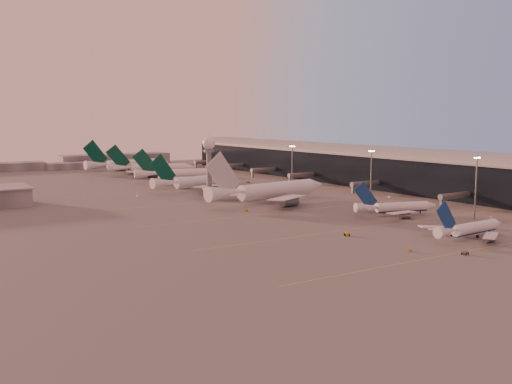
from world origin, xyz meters
TOP-DOWN VIEW (x-y plane):
  - ground at (0.00, 0.00)m, footprint 700.00×700.00m
  - taxiway_markings at (30.00, 56.00)m, footprint 180.00×185.25m
  - terminal at (107.88, 110.09)m, footprint 57.00×362.00m
  - radar_tower at (5.00, 120.00)m, footprint 6.40×6.40m
  - mast_a at (58.00, 0.00)m, footprint 3.60×0.56m
  - mast_b at (55.00, 55.00)m, footprint 3.60×0.56m
  - mast_c at (50.00, 110.00)m, footprint 3.60×0.56m
  - mast_d at (48.00, 200.00)m, footprint 3.60×0.56m
  - distant_horizon at (2.62, 325.14)m, footprint 165.00×37.50m
  - narrowbody_near at (24.75, -23.70)m, footprint 36.07×28.74m
  - narrowbody_mid at (37.85, 22.21)m, footprint 36.20×28.46m
  - widebody_white at (15.08, 79.70)m, footprint 71.10×56.61m
  - greentail_a at (8.39, 139.56)m, footprint 57.77×46.29m
  - greentail_b at (20.13, 184.35)m, footprint 56.15×44.78m
  - greentail_c at (19.97, 228.23)m, footprint 57.04×45.30m
  - greentail_d at (15.85, 261.30)m, footprint 66.15×53.18m
  - gsv_truck_a at (-5.79, -25.83)m, footprint 5.11×3.85m
  - gsv_tug_near at (4.21, -37.66)m, footprint 2.84×3.98m
  - gsv_catering_a at (64.25, -3.10)m, footprint 4.99×3.00m
  - gsv_tug_mid at (-6.18, 2.01)m, footprint 4.66×4.12m
  - gsv_truck_b at (56.36, 44.40)m, footprint 5.80×2.76m
  - gsv_truck_c at (-6.87, 65.06)m, footprint 6.12×4.38m
  - gsv_catering_b at (73.84, 61.26)m, footprint 4.94×2.39m
  - gsv_tug_far at (14.33, 92.23)m, footprint 4.04×3.81m
  - gsv_truck_d at (-29.02, 132.37)m, footprint 2.54×5.58m
  - gsv_tug_hangar at (51.20, 156.26)m, footprint 3.97×2.94m

SIDE VIEW (x-z plane):
  - ground at x=0.00m, z-range 0.00..0.00m
  - taxiway_markings at x=30.00m, z-range 0.00..0.02m
  - gsv_tug_far at x=14.33m, z-range 0.01..1.01m
  - gsv_tug_hangar at x=51.20m, z-range 0.02..1.03m
  - gsv_tug_near at x=4.21m, z-range 0.02..1.05m
  - gsv_tug_mid at x=-6.18m, z-range 0.02..1.16m
  - gsv_truck_a at x=-5.79m, z-range 0.02..1.99m
  - gsv_truck_d at x=-29.02m, z-range 0.02..2.20m
  - gsv_truck_b at x=56.36m, z-range 0.02..2.27m
  - gsv_truck_c at x=-6.87m, z-range 0.02..2.36m
  - gsv_catering_a at x=64.25m, z-range 0.00..3.82m
  - gsv_catering_b at x=73.84m, z-range 0.00..4.04m
  - narrowbody_near at x=24.75m, z-range -4.19..9.90m
  - narrowbody_mid at x=37.85m, z-range -4.32..10.20m
  - greentail_b at x=20.13m, z-range -6.73..14.09m
  - greentail_a at x=8.39m, z-range -6.83..14.29m
  - greentail_c at x=19.97m, z-range -6.97..14.59m
  - distant_horizon at x=2.62m, z-range -0.61..8.39m
  - greentail_d at x=15.85m, z-range -7.78..16.27m
  - widebody_white at x=15.08m, z-range -8.19..16.89m
  - terminal at x=107.88m, z-range -1.00..22.04m
  - mast_a at x=58.00m, z-range 1.24..26.24m
  - mast_b at x=55.00m, z-range 1.24..26.24m
  - mast_c at x=50.00m, z-range 1.24..26.24m
  - mast_d at x=48.00m, z-range 1.24..26.24m
  - radar_tower at x=5.00m, z-range 5.40..36.50m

